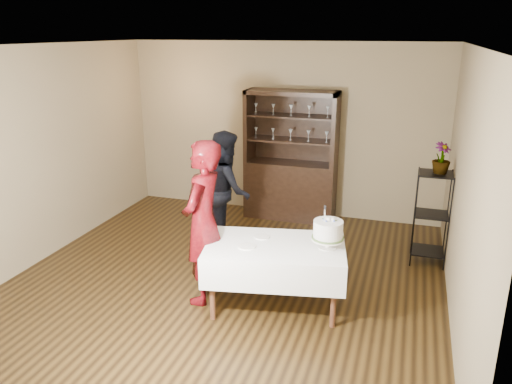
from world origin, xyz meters
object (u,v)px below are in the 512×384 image
Objects in this scene: cake_table at (275,260)px; potted_plant at (442,158)px; china_hutch at (291,177)px; man at (226,190)px; cake at (328,231)px; plant_etagere at (431,214)px; woman at (203,223)px.

potted_plant reaches higher than cake_table.
china_hutch reaches higher than potted_plant.
man reaches higher than cake.
cake is at bearing -156.53° from man.
plant_etagere is 2.58× the size of cake.
china_hutch is 2.82m from cake.
woman reaches higher than cake.
china_hutch is at bearing -50.87° from man.
cake_table is 0.65m from cake.
potted_plant is (0.04, 0.00, 0.73)m from plant_etagere.
cake is (1.59, -1.27, 0.10)m from man.
cake_table is (0.50, -2.70, -0.11)m from china_hutch.
plant_etagere is 0.73m from potted_plant.
china_hutch is 1.46m from man.
man is 2.76m from potted_plant.
cake is at bearing -124.00° from plant_etagere.
plant_etagere is at bearing 46.12° from cake_table.
cake_table is at bearing -169.91° from man.
man is 3.46× the size of cake.
plant_etagere is at bearing -174.09° from potted_plant.
woman reaches higher than plant_etagere.
man reaches higher than potted_plant.
china_hutch is at bearing 111.53° from cake.
woman is (-0.28, -2.76, 0.23)m from china_hutch.
china_hutch is 1.67× the size of plant_etagere.
cake is 1.22× the size of potted_plant.
woman is at bearing -144.08° from plant_etagere.
potted_plant is at bearing 5.91° from plant_etagere.
man is at bearing -173.82° from potted_plant.
potted_plant is (2.40, 1.72, 0.48)m from woman.
plant_etagere is 0.67× the size of woman.
cake is at bearing -124.93° from potted_plant.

